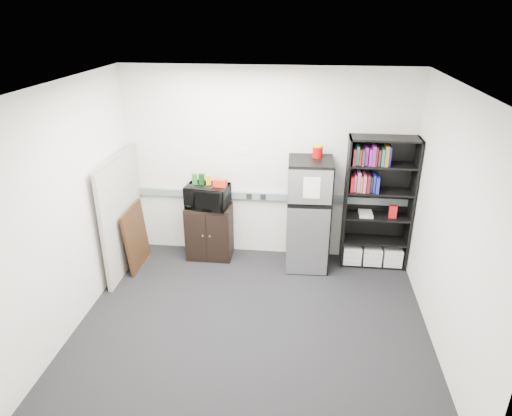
# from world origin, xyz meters

# --- Properties ---
(floor) EXTENTS (4.00, 4.00, 0.00)m
(floor) POSITION_xyz_m (0.00, 0.00, 0.00)
(floor) COLOR black
(floor) RESTS_ON ground
(wall_back) EXTENTS (4.00, 0.02, 2.70)m
(wall_back) POSITION_xyz_m (0.00, 1.75, 1.35)
(wall_back) COLOR white
(wall_back) RESTS_ON floor
(wall_right) EXTENTS (0.02, 3.50, 2.70)m
(wall_right) POSITION_xyz_m (2.00, 0.00, 1.35)
(wall_right) COLOR white
(wall_right) RESTS_ON floor
(wall_left) EXTENTS (0.02, 3.50, 2.70)m
(wall_left) POSITION_xyz_m (-2.00, 0.00, 1.35)
(wall_left) COLOR white
(wall_left) RESTS_ON floor
(ceiling) EXTENTS (4.00, 3.50, 0.02)m
(ceiling) POSITION_xyz_m (0.00, 0.00, 2.70)
(ceiling) COLOR white
(ceiling) RESTS_ON wall_back
(electrical_raceway) EXTENTS (3.92, 0.05, 0.10)m
(electrical_raceway) POSITION_xyz_m (0.00, 1.72, 0.90)
(electrical_raceway) COLOR slate
(electrical_raceway) RESTS_ON wall_back
(wall_note) EXTENTS (0.14, 0.00, 0.10)m
(wall_note) POSITION_xyz_m (-0.35, 1.74, 1.55)
(wall_note) COLOR white
(wall_note) RESTS_ON wall_back
(bookshelf) EXTENTS (0.90, 0.34, 1.85)m
(bookshelf) POSITION_xyz_m (1.53, 1.57, 0.91)
(bookshelf) COLOR black
(bookshelf) RESTS_ON floor
(cubicle_partition) EXTENTS (0.06, 1.30, 1.62)m
(cubicle_partition) POSITION_xyz_m (-1.90, 1.08, 0.81)
(cubicle_partition) COLOR #9E978C
(cubicle_partition) RESTS_ON floor
(cabinet) EXTENTS (0.64, 0.43, 0.80)m
(cabinet) POSITION_xyz_m (-0.81, 1.50, 0.40)
(cabinet) COLOR black
(cabinet) RESTS_ON floor
(microwave) EXTENTS (0.62, 0.46, 0.32)m
(microwave) POSITION_xyz_m (-0.81, 1.48, 0.96)
(microwave) COLOR black
(microwave) RESTS_ON cabinet
(snack_box_a) EXTENTS (0.08, 0.06, 0.15)m
(snack_box_a) POSITION_xyz_m (-0.98, 1.52, 1.20)
(snack_box_a) COLOR #21611B
(snack_box_a) RESTS_ON microwave
(snack_box_b) EXTENTS (0.08, 0.06, 0.15)m
(snack_box_b) POSITION_xyz_m (-0.89, 1.52, 1.20)
(snack_box_b) COLOR #0C350F
(snack_box_b) RESTS_ON microwave
(snack_box_c) EXTENTS (0.08, 0.07, 0.14)m
(snack_box_c) POSITION_xyz_m (-0.79, 1.52, 1.19)
(snack_box_c) COLOR gold
(snack_box_c) RESTS_ON microwave
(snack_bag) EXTENTS (0.19, 0.13, 0.10)m
(snack_bag) POSITION_xyz_m (-0.62, 1.47, 1.17)
(snack_bag) COLOR red
(snack_bag) RESTS_ON microwave
(refrigerator) EXTENTS (0.60, 0.63, 1.56)m
(refrigerator) POSITION_xyz_m (0.60, 1.42, 0.78)
(refrigerator) COLOR black
(refrigerator) RESTS_ON floor
(coffee_can) EXTENTS (0.14, 0.14, 0.19)m
(coffee_can) POSITION_xyz_m (0.68, 1.55, 1.65)
(coffee_can) COLOR #9D0707
(coffee_can) RESTS_ON refrigerator
(framed_poster) EXTENTS (0.12, 0.69, 0.88)m
(framed_poster) POSITION_xyz_m (-1.77, 1.14, 0.44)
(framed_poster) COLOR black
(framed_poster) RESTS_ON floor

